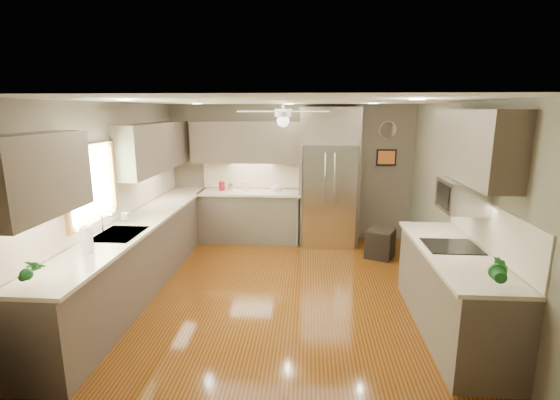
# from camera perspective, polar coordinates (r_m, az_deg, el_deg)

# --- Properties ---
(floor) EXTENTS (5.00, 5.00, 0.00)m
(floor) POSITION_cam_1_polar(r_m,az_deg,el_deg) (5.58, 0.20, -12.91)
(floor) COLOR #481D09
(floor) RESTS_ON ground
(ceiling) EXTENTS (5.00, 5.00, 0.00)m
(ceiling) POSITION_cam_1_polar(r_m,az_deg,el_deg) (5.04, 0.22, 13.71)
(ceiling) COLOR white
(ceiling) RESTS_ON ground
(wall_back) EXTENTS (4.50, 0.00, 4.50)m
(wall_back) POSITION_cam_1_polar(r_m,az_deg,el_deg) (7.62, 1.49, 3.89)
(wall_back) COLOR #635A4B
(wall_back) RESTS_ON ground
(wall_front) EXTENTS (4.50, 0.00, 4.50)m
(wall_front) POSITION_cam_1_polar(r_m,az_deg,el_deg) (2.79, -3.35, -11.77)
(wall_front) COLOR #635A4B
(wall_front) RESTS_ON ground
(wall_left) EXTENTS (0.00, 5.00, 5.00)m
(wall_left) POSITION_cam_1_polar(r_m,az_deg,el_deg) (5.77, -22.69, 0.08)
(wall_left) COLOR #635A4B
(wall_left) RESTS_ON ground
(wall_right) EXTENTS (0.00, 5.00, 5.00)m
(wall_right) POSITION_cam_1_polar(r_m,az_deg,el_deg) (5.50, 24.32, -0.64)
(wall_right) COLOR #635A4B
(wall_right) RESTS_ON ground
(canister_a) EXTENTS (0.11, 0.11, 0.17)m
(canister_a) POSITION_cam_1_polar(r_m,az_deg,el_deg) (7.56, -8.17, 1.94)
(canister_a) COLOR maroon
(canister_a) RESTS_ON back_run
(canister_b) EXTENTS (0.11, 0.11, 0.14)m
(canister_b) POSITION_cam_1_polar(r_m,az_deg,el_deg) (7.52, -6.94, 1.83)
(canister_b) COLOR silver
(canister_b) RESTS_ON back_run
(canister_c) EXTENTS (0.15, 0.15, 0.19)m
(canister_c) POSITION_cam_1_polar(r_m,az_deg,el_deg) (7.44, -4.83, 1.91)
(canister_c) COLOR beige
(canister_c) RESTS_ON back_run
(soap_bottle) EXTENTS (0.10, 0.10, 0.18)m
(soap_bottle) POSITION_cam_1_polar(r_m,az_deg,el_deg) (5.77, -20.86, -2.02)
(soap_bottle) COLOR white
(soap_bottle) RESTS_ON left_run
(potted_plant_left) EXTENTS (0.19, 0.15, 0.33)m
(potted_plant_left) POSITION_cam_1_polar(r_m,az_deg,el_deg) (3.99, -31.91, -8.38)
(potted_plant_left) COLOR #1C6223
(potted_plant_left) RESTS_ON left_run
(potted_plant_right) EXTENTS (0.21, 0.18, 0.33)m
(potted_plant_right) POSITION_cam_1_polar(r_m,az_deg,el_deg) (3.84, 28.58, -8.78)
(potted_plant_right) COLOR #1C6223
(potted_plant_right) RESTS_ON right_run
(bowl) EXTENTS (0.26, 0.26, 0.05)m
(bowl) POSITION_cam_1_polar(r_m,az_deg,el_deg) (7.39, -0.58, 1.38)
(bowl) COLOR beige
(bowl) RESTS_ON back_run
(left_run) EXTENTS (0.65, 4.70, 1.45)m
(left_run) POSITION_cam_1_polar(r_m,az_deg,el_deg) (5.98, -18.88, -6.83)
(left_run) COLOR #4B4136
(left_run) RESTS_ON ground
(back_run) EXTENTS (1.85, 0.65, 1.45)m
(back_run) POSITION_cam_1_polar(r_m,az_deg,el_deg) (7.55, -4.15, -2.15)
(back_run) COLOR #4B4136
(back_run) RESTS_ON ground
(uppers) EXTENTS (4.50, 4.70, 0.95)m
(uppers) POSITION_cam_1_polar(r_m,az_deg,el_deg) (5.86, -6.61, 7.32)
(uppers) COLOR #4B4136
(uppers) RESTS_ON wall_left
(window) EXTENTS (0.05, 1.12, 0.92)m
(window) POSITION_cam_1_polar(r_m,az_deg,el_deg) (5.27, -25.08, 2.09)
(window) COLOR #BFF2B2
(window) RESTS_ON wall_left
(sink) EXTENTS (0.50, 0.70, 0.32)m
(sink) POSITION_cam_1_polar(r_m,az_deg,el_deg) (5.28, -21.69, -4.78)
(sink) COLOR silver
(sink) RESTS_ON left_run
(refrigerator) EXTENTS (1.06, 0.75, 2.45)m
(refrigerator) POSITION_cam_1_polar(r_m,az_deg,el_deg) (7.29, 6.88, 2.92)
(refrigerator) COLOR silver
(refrigerator) RESTS_ON ground
(right_run) EXTENTS (0.70, 2.20, 1.45)m
(right_run) POSITION_cam_1_polar(r_m,az_deg,el_deg) (4.90, 23.12, -11.50)
(right_run) COLOR #4B4136
(right_run) RESTS_ON ground
(microwave) EXTENTS (0.43, 0.55, 0.34)m
(microwave) POSITION_cam_1_polar(r_m,az_deg,el_deg) (4.87, 24.27, 0.55)
(microwave) COLOR silver
(microwave) RESTS_ON wall_right
(ceiling_fan) EXTENTS (1.18, 1.18, 0.32)m
(ceiling_fan) POSITION_cam_1_polar(r_m,az_deg,el_deg) (5.33, 0.45, 11.84)
(ceiling_fan) COLOR white
(ceiling_fan) RESTS_ON ceiling
(recessed_lights) EXTENTS (2.84, 3.14, 0.01)m
(recessed_lights) POSITION_cam_1_polar(r_m,az_deg,el_deg) (5.44, 0.09, 13.56)
(recessed_lights) COLOR white
(recessed_lights) RESTS_ON ceiling
(wall_clock) EXTENTS (0.30, 0.03, 0.30)m
(wall_clock) POSITION_cam_1_polar(r_m,az_deg,el_deg) (7.65, 14.93, 9.54)
(wall_clock) COLOR white
(wall_clock) RESTS_ON wall_back
(framed_print) EXTENTS (0.36, 0.03, 0.30)m
(framed_print) POSITION_cam_1_polar(r_m,az_deg,el_deg) (7.68, 14.72, 5.81)
(framed_print) COLOR black
(framed_print) RESTS_ON wall_back
(stool) EXTENTS (0.55, 0.55, 0.48)m
(stool) POSITION_cam_1_polar(r_m,az_deg,el_deg) (6.94, 13.91, -5.95)
(stool) COLOR black
(stool) RESTS_ON ground
(paper_towel) EXTENTS (0.12, 0.12, 0.29)m
(paper_towel) POSITION_cam_1_polar(r_m,az_deg,el_deg) (4.69, -25.53, -5.04)
(paper_towel) COLOR white
(paper_towel) RESTS_ON left_run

